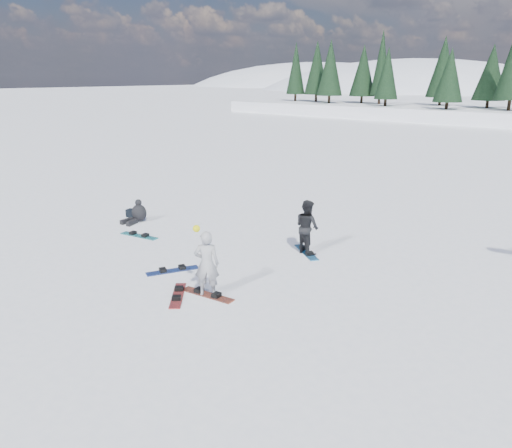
{
  "coord_description": "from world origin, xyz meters",
  "views": [
    {
      "loc": [
        8.97,
        -9.11,
        5.36
      ],
      "look_at": [
        -0.3,
        1.71,
        1.1
      ],
      "focal_mm": 35.0,
      "sensor_mm": 36.0,
      "label": 1
    }
  ],
  "objects_px": {
    "snowboarder_man": "(307,227)",
    "snowboard_loose_a": "(173,271)",
    "snowboarder_woman": "(207,263)",
    "seated_rider": "(138,213)",
    "snowboard_loose_b": "(178,295)",
    "snowboard_loose_c": "(139,236)",
    "gear_bag": "(133,213)"
  },
  "relations": [
    {
      "from": "seated_rider",
      "to": "gear_bag",
      "type": "xyz_separation_m",
      "value": [
        -0.7,
        0.26,
        -0.18
      ]
    },
    {
      "from": "snowboarder_man",
      "to": "snowboard_loose_c",
      "type": "distance_m",
      "value": 5.94
    },
    {
      "from": "snowboard_loose_b",
      "to": "gear_bag",
      "type": "bearing_deg",
      "value": -160.74
    },
    {
      "from": "gear_bag",
      "to": "snowboard_loose_b",
      "type": "relative_size",
      "value": 0.3
    },
    {
      "from": "seated_rider",
      "to": "snowboard_loose_b",
      "type": "bearing_deg",
      "value": -42.46
    },
    {
      "from": "snowboarder_woman",
      "to": "seated_rider",
      "type": "bearing_deg",
      "value": -62.19
    },
    {
      "from": "snowboard_loose_c",
      "to": "snowboarder_man",
      "type": "bearing_deg",
      "value": 13.16
    },
    {
      "from": "snowboard_loose_c",
      "to": "snowboard_loose_b",
      "type": "bearing_deg",
      "value": -37.28
    },
    {
      "from": "snowboarder_man",
      "to": "snowboard_loose_a",
      "type": "relative_size",
      "value": 1.14
    },
    {
      "from": "snowboarder_woman",
      "to": "snowboard_loose_b",
      "type": "xyz_separation_m",
      "value": [
        -0.55,
        -0.51,
        -0.85
      ]
    },
    {
      "from": "gear_bag",
      "to": "snowboarder_woman",
      "type": "bearing_deg",
      "value": -23.01
    },
    {
      "from": "snowboard_loose_c",
      "to": "snowboard_loose_b",
      "type": "height_order",
      "value": "same"
    },
    {
      "from": "snowboarder_woman",
      "to": "snowboard_loose_b",
      "type": "distance_m",
      "value": 1.13
    },
    {
      "from": "gear_bag",
      "to": "snowboard_loose_b",
      "type": "xyz_separation_m",
      "value": [
        6.97,
        -3.7,
        -0.14
      ]
    },
    {
      "from": "seated_rider",
      "to": "gear_bag",
      "type": "relative_size",
      "value": 2.39
    },
    {
      "from": "seated_rider",
      "to": "snowboard_loose_a",
      "type": "bearing_deg",
      "value": -40.25
    },
    {
      "from": "snowboarder_woman",
      "to": "snowboard_loose_c",
      "type": "bearing_deg",
      "value": -58.02
    },
    {
      "from": "snowboard_loose_c",
      "to": "snowboard_loose_b",
      "type": "xyz_separation_m",
      "value": [
        4.75,
        -2.35,
        0.0
      ]
    },
    {
      "from": "seated_rider",
      "to": "snowboarder_woman",
      "type": "bearing_deg",
      "value": -36.95
    },
    {
      "from": "snowboarder_woman",
      "to": "gear_bag",
      "type": "relative_size",
      "value": 4.13
    },
    {
      "from": "snowboarder_man",
      "to": "snowboard_loose_b",
      "type": "height_order",
      "value": "snowboarder_man"
    },
    {
      "from": "snowboard_loose_c",
      "to": "seated_rider",
      "type": "bearing_deg",
      "value": 133.11
    },
    {
      "from": "snowboard_loose_a",
      "to": "snowboarder_woman",
      "type": "bearing_deg",
      "value": -78.7
    },
    {
      "from": "snowboarder_woman",
      "to": "seated_rider",
      "type": "height_order",
      "value": "snowboarder_woman"
    },
    {
      "from": "snowboarder_man",
      "to": "seated_rider",
      "type": "relative_size",
      "value": 1.58
    },
    {
      "from": "snowboarder_woman",
      "to": "snowboard_loose_a",
      "type": "bearing_deg",
      "value": -53.13
    },
    {
      "from": "gear_bag",
      "to": "snowboard_loose_b",
      "type": "height_order",
      "value": "gear_bag"
    },
    {
      "from": "snowboarder_man",
      "to": "seated_rider",
      "type": "height_order",
      "value": "snowboarder_man"
    },
    {
      "from": "snowboarder_woman",
      "to": "seated_rider",
      "type": "relative_size",
      "value": 1.72
    },
    {
      "from": "snowboarder_woman",
      "to": "snowboard_loose_a",
      "type": "relative_size",
      "value": 1.24
    },
    {
      "from": "snowboarder_man",
      "to": "snowboard_loose_b",
      "type": "xyz_separation_m",
      "value": [
        -0.62,
        -4.76,
        -0.84
      ]
    },
    {
      "from": "seated_rider",
      "to": "snowboard_loose_c",
      "type": "height_order",
      "value": "seated_rider"
    }
  ]
}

